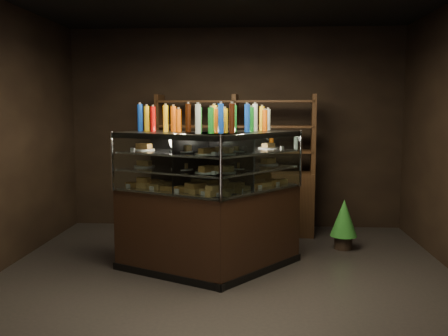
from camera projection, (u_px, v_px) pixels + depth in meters
The scene contains 7 objects.
ground at pixel (225, 280), 5.26m from camera, with size 5.00×5.00×0.00m, color black.
room_shell at pixel (225, 94), 5.03m from camera, with size 5.02×5.02×3.01m.
display_case at pixel (211, 225), 5.54m from camera, with size 2.13×1.56×1.55m.
food_display at pixel (211, 170), 5.46m from camera, with size 1.73×1.11×0.47m.
bottles_top at pixel (211, 119), 5.40m from camera, with size 1.56×0.97×0.30m.
potted_conifer at pixel (344, 217), 6.38m from camera, with size 0.34×0.34×0.73m.
back_shelving at pixel (235, 191), 7.22m from camera, with size 2.29×0.57×2.00m.
Camera 1 is at (0.32, -5.07, 1.79)m, focal length 40.00 mm.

